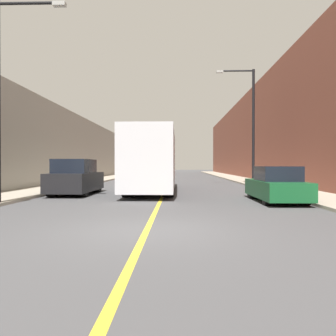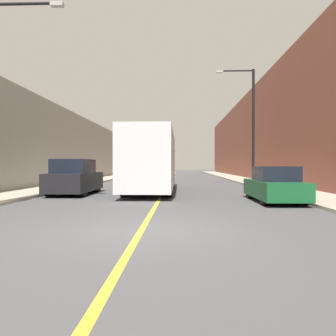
{
  "view_description": "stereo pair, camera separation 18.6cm",
  "coord_description": "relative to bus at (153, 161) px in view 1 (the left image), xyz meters",
  "views": [
    {
      "loc": [
        0.75,
        -8.01,
        1.61
      ],
      "look_at": [
        -0.02,
        19.21,
        1.35
      ],
      "focal_mm": 35.0,
      "sensor_mm": 36.0,
      "label": 1
    },
    {
      "loc": [
        0.94,
        -8.0,
        1.61
      ],
      "look_at": [
        -0.02,
        19.21,
        1.35
      ],
      "focal_mm": 35.0,
      "sensor_mm": 36.0,
      "label": 2
    }
  ],
  "objects": [
    {
      "name": "ground_plane",
      "position": [
        0.7,
        -11.55,
        -1.87
      ],
      "size": [
        200.0,
        200.0,
        0.0
      ],
      "primitive_type": "plane",
      "color": "#474749"
    },
    {
      "name": "sidewalk_left",
      "position": [
        -6.76,
        18.45,
        -1.8
      ],
      "size": [
        2.78,
        72.0,
        0.13
      ],
      "primitive_type": "cube",
      "color": "#A89E8C",
      "rests_on": "ground"
    },
    {
      "name": "sidewalk_right",
      "position": [
        8.16,
        18.45,
        -1.8
      ],
      "size": [
        2.78,
        72.0,
        0.13
      ],
      "primitive_type": "cube",
      "color": "#A89E8C",
      "rests_on": "ground"
    },
    {
      "name": "building_row_left",
      "position": [
        -10.15,
        18.45,
        1.37
      ],
      "size": [
        4.0,
        72.0,
        6.48
      ],
      "primitive_type": "cube",
      "color": "gray",
      "rests_on": "ground"
    },
    {
      "name": "building_row_right",
      "position": [
        11.55,
        18.45,
        3.15
      ],
      "size": [
        4.0,
        72.0,
        10.03
      ],
      "primitive_type": "cube",
      "color": "brown",
      "rests_on": "ground"
    },
    {
      "name": "road_center_line",
      "position": [
        0.7,
        18.45,
        -1.86
      ],
      "size": [
        0.16,
        72.0,
        0.01
      ],
      "primitive_type": "cube",
      "color": "gold",
      "rests_on": "ground"
    },
    {
      "name": "bus",
      "position": [
        0.0,
        0.0,
        0.0
      ],
      "size": [
        2.56,
        10.69,
        3.5
      ],
      "color": "silver",
      "rests_on": "ground"
    },
    {
      "name": "parked_suv_left",
      "position": [
        -4.05,
        -1.98,
        -0.98
      ],
      "size": [
        1.99,
        4.61,
        1.91
      ],
      "color": "black",
      "rests_on": "ground"
    },
    {
      "name": "car_right_near",
      "position": [
        5.77,
        -5.2,
        -1.17
      ],
      "size": [
        1.78,
        4.41,
        1.55
      ],
      "color": "#145128",
      "rests_on": "ground"
    },
    {
      "name": "street_lamp_left",
      "position": [
        -5.42,
        -6.75,
        2.81
      ],
      "size": [
        2.83,
        0.24,
        7.96
      ],
      "color": "black",
      "rests_on": "sidewalk_left"
    },
    {
      "name": "street_lamp_right",
      "position": [
        6.84,
        4.75,
        3.1
      ],
      "size": [
        2.83,
        0.24,
        8.52
      ],
      "color": "black",
      "rests_on": "sidewalk_right"
    }
  ]
}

